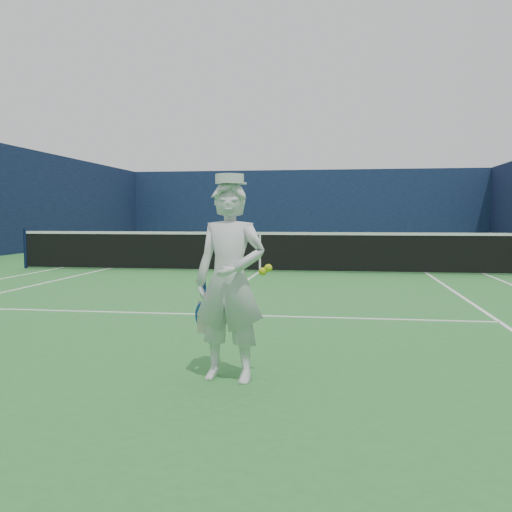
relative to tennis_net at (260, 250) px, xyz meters
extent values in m
plane|color=#2C7430|center=(0.00, 0.00, -0.55)|extent=(80.00, 80.00, 0.00)
cube|color=white|center=(0.00, 11.88, -0.55)|extent=(11.03, 0.06, 0.01)
cube|color=white|center=(-5.49, 0.00, -0.55)|extent=(0.06, 23.83, 0.01)
cube|color=white|center=(5.49, 0.00, -0.55)|extent=(0.06, 23.83, 0.01)
cube|color=white|center=(-4.12, 0.00, -0.55)|extent=(0.06, 23.77, 0.01)
cube|color=white|center=(4.12, 0.00, -0.55)|extent=(0.06, 23.77, 0.01)
cube|color=white|center=(0.00, 6.40, -0.55)|extent=(8.23, 0.06, 0.01)
cube|color=white|center=(0.00, -6.40, -0.55)|extent=(8.23, 0.06, 0.01)
cube|color=white|center=(0.00, 0.00, -0.55)|extent=(0.06, 12.80, 0.01)
cube|color=white|center=(0.00, 11.73, -0.55)|extent=(0.06, 0.30, 0.01)
cube|color=#0F1B3A|center=(0.00, 18.00, 1.45)|extent=(20.12, 0.12, 4.00)
cylinder|color=#141E4C|center=(-6.40, 0.00, -0.02)|extent=(0.09, 0.09, 1.07)
cube|color=black|center=(0.00, 0.00, -0.05)|extent=(12.79, 0.02, 0.92)
cube|color=white|center=(0.00, 0.00, 0.42)|extent=(12.79, 0.04, 0.07)
cube|color=white|center=(0.00, 0.00, -0.08)|extent=(0.05, 0.03, 0.94)
imported|color=white|center=(1.10, -9.52, 0.29)|extent=(0.67, 0.50, 1.69)
cylinder|color=white|center=(1.10, -9.52, 1.16)|extent=(0.24, 0.24, 0.08)
cube|color=white|center=(1.12, -9.39, 1.13)|extent=(0.19, 0.13, 0.02)
cylinder|color=navy|center=(0.83, -9.40, 0.32)|extent=(0.05, 0.09, 0.22)
cube|color=#2146B5|center=(0.83, -9.34, 0.14)|extent=(0.02, 0.02, 0.14)
torus|color=#2146B5|center=(0.85, -9.28, -0.07)|extent=(0.31, 0.14, 0.29)
cube|color=beige|center=(0.85, -9.28, -0.07)|extent=(0.22, 0.04, 0.30)
sphere|color=#C1CF17|center=(1.37, -9.46, 0.38)|extent=(0.07, 0.07, 0.07)
sphere|color=#C1CF17|center=(1.42, -9.45, 0.41)|extent=(0.07, 0.07, 0.07)
camera|label=1|loc=(2.03, -14.24, 0.85)|focal=40.00mm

